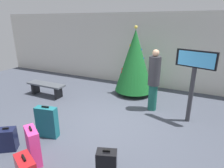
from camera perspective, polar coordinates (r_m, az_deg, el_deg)
name	(u,v)px	position (r m, az deg, el deg)	size (l,w,h in m)	color
ground_plane	(108,123)	(5.40, -1.07, -11.60)	(16.00, 16.00, 0.00)	#424754
back_wall	(148,50)	(8.21, 10.64, 9.91)	(16.00, 0.20, 3.04)	beige
holiday_tree	(135,61)	(7.11, 6.84, 6.93)	(1.44, 1.44, 2.55)	#4C3319
flight_info_kiosk	(194,72)	(5.40, 23.46, 3.22)	(1.00, 0.39, 2.00)	#333338
waiting_bench	(46,87)	(7.52, -19.20, -0.74)	(1.52, 0.44, 0.48)	#4C5159
traveller_0	(154,79)	(5.92, 12.49, 1.44)	(0.51, 0.51, 1.92)	#19594C
suitcase_0	(107,163)	(3.73, -1.64, -22.75)	(0.42, 0.33, 0.55)	black
suitcase_1	(47,122)	(4.92, -18.97, -10.79)	(0.55, 0.30, 0.81)	#19606B
suitcase_2	(8,139)	(4.87, -28.86, -14.39)	(0.43, 0.40, 0.55)	#141938
suitcase_3	(33,146)	(4.21, -22.63, -16.84)	(0.50, 0.40, 0.79)	#E5388C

